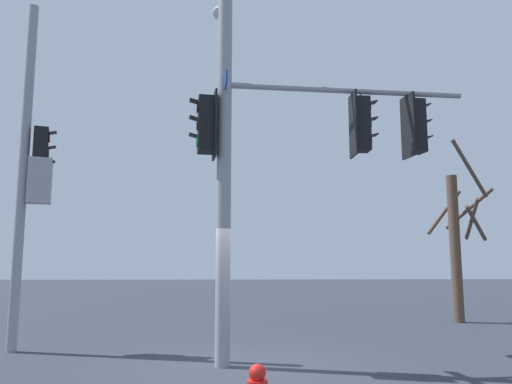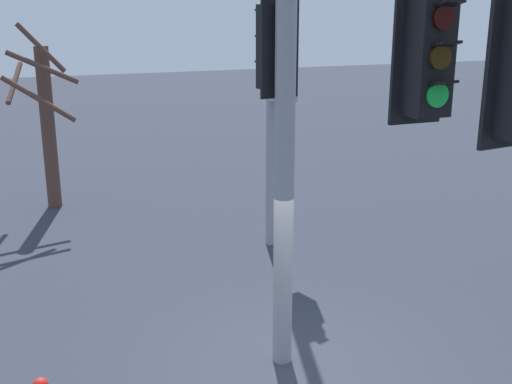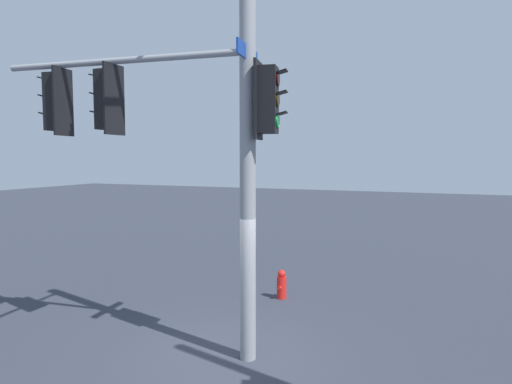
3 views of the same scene
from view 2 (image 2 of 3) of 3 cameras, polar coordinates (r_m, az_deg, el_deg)
ground_plane at (r=9.72m, az=3.58°, el=-15.22°), size 80.00×80.00×0.00m
main_signal_pole_assembly at (r=7.78m, az=6.55°, el=12.84°), size 3.09×5.59×8.44m
secondary_pole_assembly at (r=13.19m, az=1.84°, el=11.25°), size 0.52×0.75×7.75m
bare_tree_behind_pole at (r=16.91m, az=-17.94°, el=5.99°), size 1.76×1.91×4.62m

